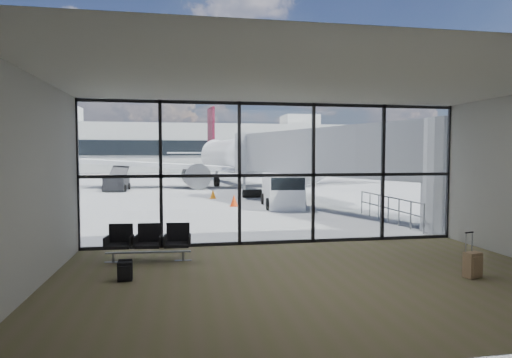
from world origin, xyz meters
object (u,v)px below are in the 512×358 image
object	(u,v)px
seating_row	(149,240)
airliner	(242,157)
backpack	(125,271)
suitcase	(473,265)
service_van	(282,190)
belt_loader	(117,182)
mobile_stairs	(29,193)

from	to	relation	value
seating_row	airliner	xyz separation A→B (m)	(6.42, 28.35, 2.16)
backpack	suitcase	world-z (taller)	suitcase
seating_row	backpack	world-z (taller)	seating_row
service_van	belt_loader	bearing A→B (deg)	134.31
seating_row	suitcase	distance (m)	8.05
backpack	mobile_stairs	size ratio (longest dim) A/B	0.13
seating_row	airliner	size ratio (longest dim) A/B	0.06
belt_loader	mobile_stairs	xyz separation A→B (m)	(-3.84, -8.22, -0.09)
airliner	service_van	world-z (taller)	airliner
backpack	service_van	world-z (taller)	service_van
suitcase	service_van	bearing A→B (deg)	78.45
seating_row	airliner	bearing A→B (deg)	81.21
seating_row	backpack	distance (m)	1.92
service_van	suitcase	bearing A→B (deg)	-80.02
suitcase	airliner	distance (m)	31.42
suitcase	mobile_stairs	distance (m)	24.34
backpack	belt_loader	bearing A→B (deg)	96.98
suitcase	mobile_stairs	world-z (taller)	mobile_stairs
belt_loader	seating_row	bearing A→B (deg)	-78.96
seating_row	mobile_stairs	xyz separation A→B (m)	(-8.14, 15.70, 0.04)
mobile_stairs	service_van	bearing A→B (deg)	-2.20
seating_row	service_van	world-z (taller)	service_van
seating_row	mobile_stairs	world-z (taller)	mobile_stairs
service_van	mobile_stairs	size ratio (longest dim) A/B	1.13
backpack	mobile_stairs	distance (m)	19.19
backpack	belt_loader	xyz separation A→B (m)	(-3.91, 25.77, 0.44)
backpack	suitcase	xyz separation A→B (m)	(7.87, -1.11, 0.09)
service_van	belt_loader	distance (m)	16.70
mobile_stairs	airliner	bearing A→B (deg)	56.87
airliner	belt_loader	xyz separation A→B (m)	(-10.72, -4.43, -2.03)
belt_loader	mobile_stairs	size ratio (longest dim) A/B	1.16
mobile_stairs	belt_loader	bearing A→B (deg)	80.84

